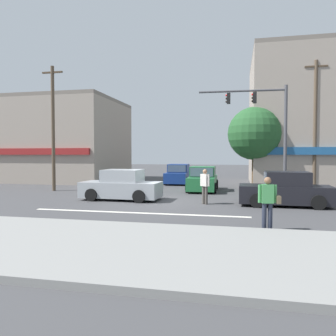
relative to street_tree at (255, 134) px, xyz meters
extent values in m
plane|color=#3D3D3F|center=(-5.09, -7.30, -3.80)|extent=(120.00, 120.00, 0.00)
cube|color=silver|center=(-5.09, -10.80, -3.80)|extent=(9.00, 0.24, 0.01)
cube|color=gray|center=(-5.09, -15.80, -3.72)|extent=(40.00, 5.00, 0.16)
cube|color=gray|center=(-18.41, 4.06, -0.31)|extent=(13.34, 8.89, 6.98)
cube|color=maroon|center=(-18.41, -0.48, -1.20)|extent=(12.68, 0.24, 0.50)
cube|color=slate|center=(-18.41, 4.06, 3.33)|extent=(13.34, 8.89, 0.30)
cube|color=gray|center=(6.01, 4.13, 1.09)|extent=(12.20, 9.41, 9.79)
cube|color=slate|center=(6.01, 4.13, 6.14)|extent=(12.20, 9.41, 0.30)
cylinder|color=#4C3823|center=(0.00, 0.00, -2.58)|extent=(0.32, 0.32, 2.44)
sphere|color=#235128|center=(0.00, 0.00, 0.01)|extent=(3.66, 3.66, 3.66)
cylinder|color=brown|center=(-12.84, -4.16, 0.22)|extent=(0.22, 0.22, 8.05)
cube|color=#473828|center=(-12.84, -4.16, 3.84)|extent=(1.40, 0.12, 0.10)
cylinder|color=brown|center=(3.77, -0.57, 0.42)|extent=(0.22, 0.22, 8.44)
cube|color=#473828|center=(3.77, -0.57, 4.24)|extent=(1.40, 0.12, 0.10)
cylinder|color=#47474C|center=(1.46, -4.23, -0.70)|extent=(0.18, 0.18, 6.20)
cylinder|color=#47474C|center=(-0.94, -4.33, 2.15)|extent=(4.80, 0.32, 0.12)
cube|color=black|center=(-0.22, -4.30, 1.75)|extent=(0.21, 0.25, 0.60)
sphere|color=red|center=(-0.34, -4.31, 1.93)|extent=(0.12, 0.12, 0.12)
sphere|color=black|center=(-0.34, -4.31, 1.75)|extent=(0.12, 0.12, 0.12)
sphere|color=black|center=(-0.34, -4.31, 1.57)|extent=(0.12, 0.12, 0.12)
cube|color=black|center=(-1.66, -4.36, 1.75)|extent=(0.21, 0.25, 0.60)
sphere|color=red|center=(-1.78, -4.36, 1.93)|extent=(0.12, 0.12, 0.12)
sphere|color=black|center=(-1.78, -4.36, 1.75)|extent=(0.12, 0.12, 0.12)
sphere|color=black|center=(-1.78, -4.36, 1.57)|extent=(0.12, 0.12, 0.12)
cube|color=#1E6033|center=(-3.34, -2.12, -3.26)|extent=(1.78, 4.13, 0.80)
cube|color=#1E6033|center=(-3.35, -2.02, -2.54)|extent=(1.59, 1.93, 0.64)
cube|color=#475666|center=(-3.33, -2.99, -2.54)|extent=(1.44, 0.09, 0.54)
cylinder|color=black|center=(-2.47, -3.38, -3.48)|extent=(0.19, 0.64, 0.64)
cylinder|color=black|center=(-4.17, -3.41, -3.48)|extent=(0.19, 0.64, 0.64)
cylinder|color=black|center=(-2.52, -0.83, -3.48)|extent=(0.19, 0.64, 0.64)
cylinder|color=black|center=(-4.22, -0.87, -3.48)|extent=(0.19, 0.64, 0.64)
cube|color=black|center=(1.01, -7.62, -3.26)|extent=(4.13, 1.77, 0.80)
cube|color=black|center=(1.11, -7.62, -2.54)|extent=(1.93, 1.59, 0.64)
cube|color=#475666|center=(0.14, -7.61, -2.54)|extent=(0.08, 1.44, 0.54)
cylinder|color=black|center=(-0.27, -8.45, -3.48)|extent=(0.64, 0.19, 0.64)
cylinder|color=black|center=(-0.24, -6.75, -3.48)|extent=(0.64, 0.19, 0.64)
cylinder|color=black|center=(2.27, -8.49, -3.48)|extent=(0.64, 0.19, 0.64)
cylinder|color=black|center=(2.30, -6.79, -3.48)|extent=(0.64, 0.19, 0.64)
cube|color=#999EA3|center=(-7.06, -7.29, -3.26)|extent=(4.15, 1.82, 0.80)
cube|color=#999EA3|center=(-6.96, -7.29, -2.54)|extent=(1.94, 1.61, 0.64)
cube|color=#475666|center=(-7.93, -7.27, -2.54)|extent=(0.10, 1.44, 0.54)
cylinder|color=black|center=(-8.36, -8.10, -3.48)|extent=(0.64, 0.20, 0.64)
cylinder|color=black|center=(-8.31, -6.40, -3.48)|extent=(0.64, 0.20, 0.64)
cylinder|color=black|center=(-5.82, -8.18, -3.48)|extent=(0.64, 0.20, 0.64)
cylinder|color=black|center=(-5.77, -6.48, -3.48)|extent=(0.64, 0.20, 0.64)
cube|color=navy|center=(-5.82, 2.64, -3.26)|extent=(1.81, 4.15, 0.80)
cube|color=navy|center=(-5.82, 2.74, -2.54)|extent=(1.61, 1.94, 0.64)
cube|color=#475666|center=(-5.79, 1.77, -2.54)|extent=(1.44, 0.10, 0.54)
cylinder|color=black|center=(-4.93, 1.39, -3.48)|extent=(0.20, 0.64, 0.64)
cylinder|color=black|center=(-6.63, 1.34, -3.48)|extent=(0.20, 0.64, 0.64)
cylinder|color=black|center=(-5.00, 3.93, -3.48)|extent=(0.20, 0.64, 0.64)
cylinder|color=black|center=(-6.70, 3.88, -3.48)|extent=(0.20, 0.64, 0.64)
cylinder|color=#232838|center=(-0.30, -12.90, -3.37)|extent=(0.14, 0.14, 0.86)
cylinder|color=#232838|center=(-0.12, -12.88, -3.37)|extent=(0.14, 0.14, 0.86)
cube|color=#3F8C4C|center=(-0.21, -12.89, -2.65)|extent=(0.38, 0.26, 0.58)
sphere|color=brown|center=(-0.21, -12.89, -2.24)|extent=(0.22, 0.22, 0.22)
cylinder|color=#3F8C4C|center=(-0.45, -12.91, -2.65)|extent=(0.09, 0.09, 0.56)
cylinder|color=#3F8C4C|center=(0.03, -12.86, -2.65)|extent=(0.09, 0.09, 0.56)
cube|color=brown|center=(0.11, -12.89, -2.83)|extent=(0.15, 0.29, 0.24)
cylinder|color=#4C4742|center=(-2.71, -7.83, -3.37)|extent=(0.14, 0.14, 0.86)
cylinder|color=#4C4742|center=(-2.56, -7.94, -3.37)|extent=(0.14, 0.14, 0.86)
cube|color=beige|center=(-2.64, -7.89, -2.65)|extent=(0.42, 0.39, 0.58)
sphere|color=#9E7051|center=(-2.64, -7.89, -2.24)|extent=(0.22, 0.22, 0.22)
cylinder|color=beige|center=(-2.83, -7.74, -2.65)|extent=(0.09, 0.09, 0.56)
cylinder|color=beige|center=(-2.44, -8.03, -2.65)|extent=(0.09, 0.09, 0.56)
camera|label=1|loc=(-1.12, -23.40, -1.44)|focal=35.00mm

